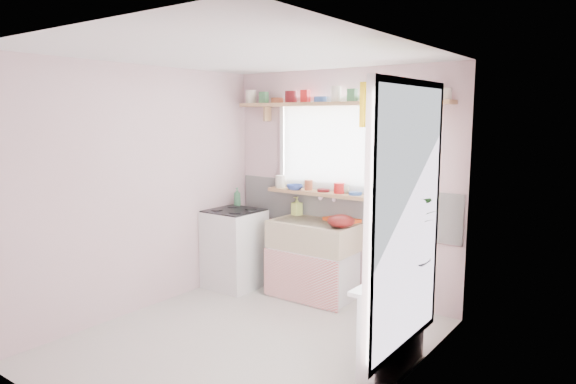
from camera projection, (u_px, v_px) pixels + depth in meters
The scene contains 19 objects.
room at pixel (362, 185), 4.69m from camera, with size 3.20×3.20×3.20m.
sink_unit at pixel (314, 259), 5.64m from camera, with size 0.95×0.65×1.11m.
cooker at pixel (235, 248), 6.00m from camera, with size 0.58×0.58×0.93m.
radiator_ledge at pixel (393, 326), 3.93m from camera, with size 0.22×0.95×0.78m.
windowsill at pixel (323, 193), 5.69m from camera, with size 1.40×0.22×0.04m, color tan.
pine_shelf at pixel (336, 104), 5.45m from camera, with size 2.52×0.24×0.04m, color tan.
shelf_crockery at pixel (334, 97), 5.45m from camera, with size 2.47×0.11×0.12m.
sill_crockery at pixel (322, 187), 5.69m from camera, with size 1.35×0.11×0.12m.
dish_tray at pixel (342, 220), 5.61m from camera, with size 0.35×0.26×0.04m, color #E64E14.
colander at pixel (341, 221), 5.30m from camera, with size 0.29×0.29×0.13m, color #5F1110.
jade_plant at pixel (406, 229), 4.20m from camera, with size 0.54×0.47×0.60m, color #316227.
fruit_bowl at pixel (409, 263), 4.14m from camera, with size 0.30×0.30×0.07m, color silver.
herb_pot at pixel (397, 269), 3.81m from camera, with size 0.10×0.07×0.18m, color #2D7133.
soap_bottle_sink at pixel (297, 206), 5.95m from camera, with size 0.10×0.10×0.21m, color #D1E867.
sill_cup at pixel (345, 189), 5.58m from camera, with size 0.12×0.12×0.10m, color beige.
sill_bowl at pixel (295, 187), 5.84m from camera, with size 0.19×0.19×0.06m, color #3752B5.
shelf_vase at pixel (378, 94), 5.21m from camera, with size 0.14×0.14×0.14m, color #B14336.
cooker_bottle at pixel (237, 197), 6.18m from camera, with size 0.09×0.09×0.22m, color #3B774E.
fruit at pixel (411, 256), 4.13m from camera, with size 0.20×0.14×0.10m.
Camera 1 is at (2.86, -3.29, 1.99)m, focal length 32.00 mm.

